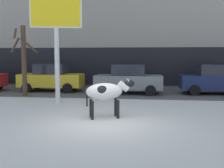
{
  "coord_description": "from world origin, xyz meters",
  "views": [
    {
      "loc": [
        1.41,
        -9.06,
        2.35
      ],
      "look_at": [
        -0.05,
        2.95,
        1.1
      ],
      "focal_mm": 43.08,
      "sensor_mm": 36.0,
      "label": 1
    }
  ],
  "objects_px": {
    "pedestrian_far_left": "(206,76)",
    "bare_tree_right_lot": "(23,58)",
    "car_yellow_sedan": "(51,78)",
    "billboard": "(56,16)",
    "cow_holstein": "(106,92)",
    "pedestrian_near_billboard": "(48,75)",
    "car_grey_sedan": "(128,79)",
    "car_navy_sedan": "(215,80)"
  },
  "relations": [
    {
      "from": "car_grey_sedan",
      "to": "bare_tree_right_lot",
      "type": "relative_size",
      "value": 1.02
    },
    {
      "from": "pedestrian_near_billboard",
      "to": "bare_tree_right_lot",
      "type": "height_order",
      "value": "bare_tree_right_lot"
    },
    {
      "from": "pedestrian_far_left",
      "to": "car_yellow_sedan",
      "type": "bearing_deg",
      "value": -162.66
    },
    {
      "from": "cow_holstein",
      "to": "bare_tree_right_lot",
      "type": "height_order",
      "value": "bare_tree_right_lot"
    },
    {
      "from": "pedestrian_near_billboard",
      "to": "pedestrian_far_left",
      "type": "bearing_deg",
      "value": 0.0
    },
    {
      "from": "billboard",
      "to": "pedestrian_near_billboard",
      "type": "bearing_deg",
      "value": 113.58
    },
    {
      "from": "cow_holstein",
      "to": "car_navy_sedan",
      "type": "xyz_separation_m",
      "value": [
        5.81,
        7.3,
        -0.09
      ]
    },
    {
      "from": "pedestrian_far_left",
      "to": "car_grey_sedan",
      "type": "bearing_deg",
      "value": -144.77
    },
    {
      "from": "car_yellow_sedan",
      "to": "billboard",
      "type": "bearing_deg",
      "value": -66.8
    },
    {
      "from": "cow_holstein",
      "to": "billboard",
      "type": "bearing_deg",
      "value": 134.0
    },
    {
      "from": "car_navy_sedan",
      "to": "pedestrian_near_billboard",
      "type": "distance_m",
      "value": 12.6
    },
    {
      "from": "pedestrian_far_left",
      "to": "bare_tree_right_lot",
      "type": "xyz_separation_m",
      "value": [
        -11.64,
        -5.77,
        1.35
      ]
    },
    {
      "from": "car_yellow_sedan",
      "to": "bare_tree_right_lot",
      "type": "relative_size",
      "value": 1.02
    },
    {
      "from": "car_yellow_sedan",
      "to": "car_navy_sedan",
      "type": "xyz_separation_m",
      "value": [
        10.6,
        -0.11,
        0.0
      ]
    },
    {
      "from": "pedestrian_near_billboard",
      "to": "cow_holstein",
      "type": "bearing_deg",
      "value": -59.74
    },
    {
      "from": "billboard",
      "to": "pedestrian_near_billboard",
      "type": "height_order",
      "value": "billboard"
    },
    {
      "from": "car_grey_sedan",
      "to": "pedestrian_far_left",
      "type": "bearing_deg",
      "value": 35.23
    },
    {
      "from": "car_yellow_sedan",
      "to": "car_grey_sedan",
      "type": "xyz_separation_m",
      "value": [
        5.24,
        -0.57,
        0.0
      ]
    },
    {
      "from": "billboard",
      "to": "car_navy_sedan",
      "type": "relative_size",
      "value": 1.32
    },
    {
      "from": "cow_holstein",
      "to": "car_yellow_sedan",
      "type": "xyz_separation_m",
      "value": [
        -4.78,
        7.41,
        -0.09
      ]
    },
    {
      "from": "car_grey_sedan",
      "to": "pedestrian_near_billboard",
      "type": "height_order",
      "value": "car_grey_sedan"
    },
    {
      "from": "cow_holstein",
      "to": "car_yellow_sedan",
      "type": "distance_m",
      "value": 8.82
    },
    {
      "from": "billboard",
      "to": "car_navy_sedan",
      "type": "height_order",
      "value": "billboard"
    },
    {
      "from": "bare_tree_right_lot",
      "to": "car_yellow_sedan",
      "type": "bearing_deg",
      "value": 71.23
    },
    {
      "from": "cow_holstein",
      "to": "bare_tree_right_lot",
      "type": "relative_size",
      "value": 0.47
    },
    {
      "from": "car_yellow_sedan",
      "to": "pedestrian_far_left",
      "type": "distance_m",
      "value": 11.35
    },
    {
      "from": "billboard",
      "to": "bare_tree_right_lot",
      "type": "height_order",
      "value": "billboard"
    },
    {
      "from": "billboard",
      "to": "cow_holstein",
      "type": "bearing_deg",
      "value": -46.0
    },
    {
      "from": "car_grey_sedan",
      "to": "car_navy_sedan",
      "type": "height_order",
      "value": "same"
    },
    {
      "from": "billboard",
      "to": "bare_tree_right_lot",
      "type": "xyz_separation_m",
      "value": [
        -2.7,
        2.02,
        -2.08
      ]
    },
    {
      "from": "car_yellow_sedan",
      "to": "pedestrian_near_billboard",
      "type": "bearing_deg",
      "value": 114.08
    },
    {
      "from": "car_yellow_sedan",
      "to": "car_grey_sedan",
      "type": "distance_m",
      "value": 5.27
    },
    {
      "from": "car_navy_sedan",
      "to": "pedestrian_near_billboard",
      "type": "height_order",
      "value": "car_navy_sedan"
    },
    {
      "from": "cow_holstein",
      "to": "car_yellow_sedan",
      "type": "height_order",
      "value": "car_yellow_sedan"
    },
    {
      "from": "car_navy_sedan",
      "to": "pedestrian_far_left",
      "type": "xyz_separation_m",
      "value": [
        0.23,
        3.49,
        -0.03
      ]
    },
    {
      "from": "car_grey_sedan",
      "to": "car_navy_sedan",
      "type": "distance_m",
      "value": 5.38
    },
    {
      "from": "car_grey_sedan",
      "to": "pedestrian_far_left",
      "type": "xyz_separation_m",
      "value": [
        5.59,
        3.95,
        -0.03
      ]
    },
    {
      "from": "cow_holstein",
      "to": "car_yellow_sedan",
      "type": "bearing_deg",
      "value": 122.86
    },
    {
      "from": "cow_holstein",
      "to": "bare_tree_right_lot",
      "type": "distance_m",
      "value": 7.61
    },
    {
      "from": "car_navy_sedan",
      "to": "car_grey_sedan",
      "type": "bearing_deg",
      "value": -175.11
    },
    {
      "from": "bare_tree_right_lot",
      "to": "pedestrian_near_billboard",
      "type": "bearing_deg",
      "value": 96.89
    },
    {
      "from": "pedestrian_far_left",
      "to": "bare_tree_right_lot",
      "type": "bearing_deg",
      "value": -153.63
    }
  ]
}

